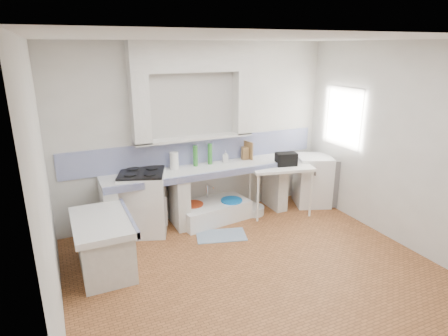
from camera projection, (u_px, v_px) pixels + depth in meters
name	position (u px, v px, depth m)	size (l,w,h in m)	color
floor	(257.00, 273.00, 4.78)	(4.50, 4.50, 0.00)	#9A5C31
ceiling	(265.00, 38.00, 3.92)	(4.50, 4.50, 0.00)	silver
wall_back	(198.00, 133.00, 6.08)	(4.50, 4.50, 0.00)	silver
wall_front	(406.00, 248.00, 2.62)	(4.50, 4.50, 0.00)	silver
wall_left	(45.00, 199.00, 3.45)	(4.50, 4.50, 0.00)	silver
wall_right	(402.00, 147.00, 5.25)	(4.50, 4.50, 0.00)	silver
alcove_mass	(193.00, 56.00, 5.57)	(1.90, 0.25, 0.45)	silver
window_frame	(352.00, 117.00, 6.30)	(0.35, 0.86, 1.06)	#3B2213
lace_valance	(347.00, 94.00, 6.12)	(0.01, 0.84, 0.24)	white
counter_slab	(199.00, 171.00, 5.95)	(3.00, 0.60, 0.08)	white
counter_lip	(206.00, 176.00, 5.70)	(3.00, 0.04, 0.10)	navy
counter_pier_left	(110.00, 213.00, 5.53)	(0.20, 0.55, 0.82)	silver
counter_pier_mid	(179.00, 201.00, 5.95)	(0.20, 0.55, 0.82)	silver
counter_pier_right	(275.00, 185.00, 6.64)	(0.20, 0.55, 0.82)	silver
peninsula_top	(102.00, 222.00, 4.68)	(0.70, 1.10, 0.08)	white
peninsula_base	(105.00, 247.00, 4.79)	(0.60, 1.00, 0.62)	silver
peninsula_lip	(129.00, 217.00, 4.81)	(0.04, 1.10, 0.10)	navy
backsplash	(198.00, 151.00, 6.16)	(4.27, 0.03, 0.40)	navy
stove	(144.00, 203.00, 5.73)	(0.66, 0.64, 0.93)	white
sink	(213.00, 212.00, 6.23)	(1.15, 0.62, 0.28)	white
side_table	(280.00, 190.00, 6.39)	(1.01, 0.56, 0.04)	white
fridge	(313.00, 180.00, 6.76)	(0.58, 0.58, 0.89)	white
bucket_red	(193.00, 213.00, 6.13)	(0.34, 0.34, 0.32)	#BF3A15
bucket_orange	(221.00, 213.00, 6.15)	(0.32, 0.32, 0.30)	#D45825
bucket_blue	(232.00, 209.00, 6.27)	(0.35, 0.35, 0.33)	blue
basin_white	(254.00, 210.00, 6.46)	(0.35, 0.35, 0.14)	white
water_bottle_a	(199.00, 210.00, 6.31)	(0.07, 0.07, 0.26)	silver
water_bottle_b	(208.00, 208.00, 6.38)	(0.07, 0.07, 0.28)	silver
black_bag	(286.00, 159.00, 6.25)	(0.34, 0.19, 0.21)	black
green_bottle_a	(195.00, 156.00, 6.01)	(0.07, 0.07, 0.33)	#2F7B2D
green_bottle_b	(210.00, 154.00, 6.11)	(0.07, 0.07, 0.34)	#2F7B2D
knife_block	(245.00, 153.00, 6.38)	(0.11, 0.09, 0.22)	olive
cutting_board	(248.00, 150.00, 6.40)	(0.02, 0.22, 0.30)	olive
paper_towel	(174.00, 161.00, 5.88)	(0.13, 0.13, 0.27)	white
soap_bottle	(225.00, 157.00, 6.22)	(0.09, 0.09, 0.19)	white
rug	(221.00, 236.00, 5.72)	(0.73, 0.42, 0.01)	#3F658E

